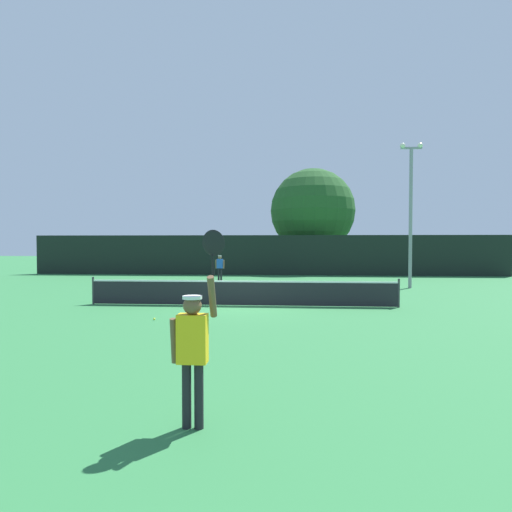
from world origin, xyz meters
TOP-DOWN VIEW (x-y plane):
  - ground_plane at (0.00, 0.00)m, footprint 120.00×120.00m
  - tennis_net at (0.00, 0.00)m, footprint 11.79×0.08m
  - perimeter_fence at (0.00, 15.65)m, footprint 35.53×0.12m
  - player_serving at (0.55, -10.72)m, footprint 0.68×0.40m
  - player_receiving at (-2.57, 10.65)m, footprint 0.57×0.24m
  - tennis_ball at (-2.38, -3.22)m, footprint 0.07×0.07m
  - light_pole at (8.24, 7.08)m, footprint 1.18×0.28m
  - large_tree at (3.80, 19.99)m, footprint 7.06×7.06m
  - parked_car_near at (-3.54, 20.60)m, footprint 2.14×4.30m
  - parked_car_mid at (2.08, 22.60)m, footprint 2.02×4.25m

SIDE VIEW (x-z plane):
  - ground_plane at x=0.00m, z-range 0.00..0.00m
  - tennis_ball at x=-2.38m, z-range 0.00..0.07m
  - tennis_net at x=0.00m, z-range -0.02..1.05m
  - parked_car_near at x=-3.54m, z-range -0.07..1.62m
  - parked_car_mid at x=2.08m, z-range -0.07..1.62m
  - player_receiving at x=-2.57m, z-range 0.18..1.78m
  - player_serving at x=0.55m, z-range -0.15..2.42m
  - perimeter_fence at x=0.00m, z-range 0.00..2.99m
  - light_pole at x=8.24m, z-range 0.56..8.24m
  - large_tree at x=3.80m, z-range 0.78..9.41m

